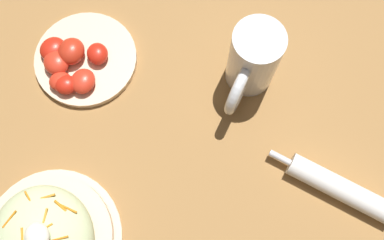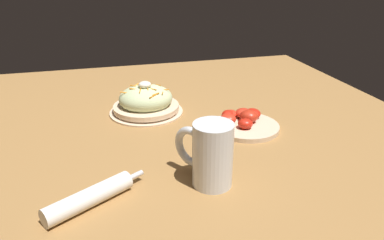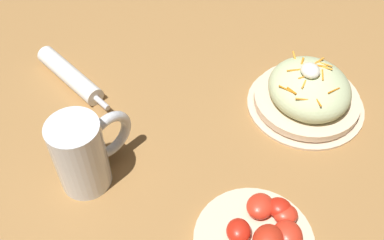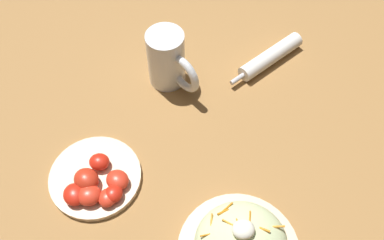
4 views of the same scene
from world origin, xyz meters
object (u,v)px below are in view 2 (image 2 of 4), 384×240
Objects in this scene: beer_mug at (210,158)px; napkin_roll at (90,197)px; salad_plate at (146,102)px; tomato_plate at (244,122)px.

beer_mug is 0.24m from napkin_roll.
napkin_roll is (0.17, 0.42, -0.02)m from salad_plate.
salad_plate reaches higher than napkin_roll.
napkin_roll is at bearing 3.79° from beer_mug.
salad_plate is 0.29m from tomato_plate.
salad_plate is at bearing -35.23° from tomato_plate.
tomato_plate is at bearing -125.88° from beer_mug.
tomato_plate is (-0.24, 0.17, -0.02)m from salad_plate.
tomato_plate reaches higher than napkin_roll.
napkin_roll is at bearing 31.71° from tomato_plate.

